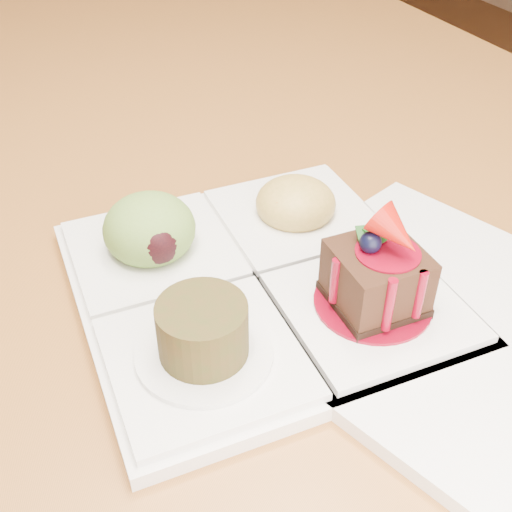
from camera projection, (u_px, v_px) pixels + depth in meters
name	position (u px, v px, depth m)	size (l,w,h in m)	color
dining_table	(206.00, 210.00, 0.71)	(1.00, 1.80, 0.75)	#9E5829
sampler_plate	(252.00, 269.00, 0.49)	(0.27, 0.27, 0.10)	white
second_plate	(434.00, 314.00, 0.47)	(0.25, 0.25, 0.01)	white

